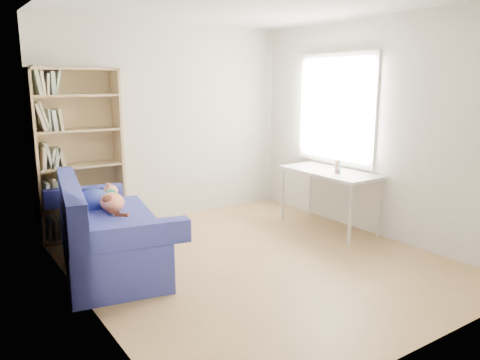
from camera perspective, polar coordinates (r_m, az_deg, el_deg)
name	(u,v)px	position (r m, az deg, el deg)	size (l,w,h in m)	color
ground	(255,260)	(5.01, 1.81, -9.76)	(4.00, 4.00, 0.00)	olive
room_shell	(262,103)	(4.74, 2.67, 9.33)	(3.54, 4.04, 2.62)	silver
sofa	(105,233)	(4.96, -16.15, -6.23)	(1.21, 2.00, 0.91)	navy
bookshelf	(79,161)	(5.86, -19.03, 2.16)	(1.00, 0.31, 2.00)	tan
desk	(329,176)	(5.99, 10.81, 0.48)	(0.60, 1.31, 0.75)	white
pen_cup	(338,168)	(5.85, 11.82, 1.43)	(0.08, 0.08, 0.16)	white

